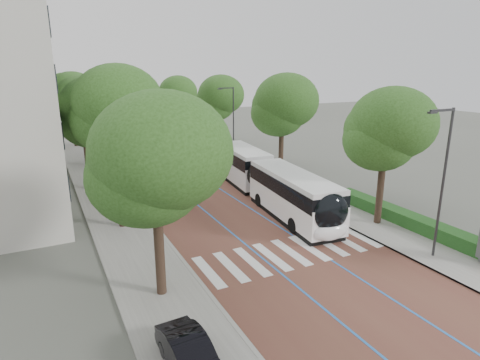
% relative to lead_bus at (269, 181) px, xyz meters
% --- Properties ---
extents(ground, '(160.00, 160.00, 0.00)m').
position_rel_lead_bus_xyz_m(ground, '(-3.65, -9.21, -1.63)').
color(ground, '#51544C').
rests_on(ground, ground).
extents(road, '(11.00, 140.00, 0.02)m').
position_rel_lead_bus_xyz_m(road, '(-3.65, 30.79, -1.62)').
color(road, brown).
rests_on(road, ground).
extents(sidewalk_left, '(4.00, 140.00, 0.12)m').
position_rel_lead_bus_xyz_m(sidewalk_left, '(-11.15, 30.79, -1.57)').
color(sidewalk_left, gray).
rests_on(sidewalk_left, ground).
extents(sidewalk_right, '(4.00, 140.00, 0.12)m').
position_rel_lead_bus_xyz_m(sidewalk_right, '(3.85, 30.79, -1.57)').
color(sidewalk_right, gray).
rests_on(sidewalk_right, ground).
extents(kerb_left, '(0.20, 140.00, 0.14)m').
position_rel_lead_bus_xyz_m(kerb_left, '(-9.25, 30.79, -1.57)').
color(kerb_left, gray).
rests_on(kerb_left, ground).
extents(kerb_right, '(0.20, 140.00, 0.14)m').
position_rel_lead_bus_xyz_m(kerb_right, '(1.95, 30.79, -1.57)').
color(kerb_right, gray).
rests_on(kerb_right, ground).
extents(zebra_crossing, '(10.55, 3.60, 0.01)m').
position_rel_lead_bus_xyz_m(zebra_crossing, '(-3.45, -8.21, -1.60)').
color(zebra_crossing, silver).
rests_on(zebra_crossing, ground).
extents(lane_line_left, '(0.12, 126.00, 0.01)m').
position_rel_lead_bus_xyz_m(lane_line_left, '(-5.25, 30.79, -1.60)').
color(lane_line_left, blue).
rests_on(lane_line_left, road).
extents(lane_line_right, '(0.12, 126.00, 0.01)m').
position_rel_lead_bus_xyz_m(lane_line_right, '(-2.05, 30.79, -1.60)').
color(lane_line_right, blue).
rests_on(lane_line_right, road).
extents(hedge, '(1.20, 14.00, 0.80)m').
position_rel_lead_bus_xyz_m(hedge, '(5.45, -9.21, -1.11)').
color(hedge, '#1D4518').
rests_on(hedge, sidewalk_right).
extents(streetlight_near, '(1.82, 0.20, 8.00)m').
position_rel_lead_bus_xyz_m(streetlight_near, '(2.97, -12.21, 3.19)').
color(streetlight_near, '#303032').
rests_on(streetlight_near, sidewalk_right).
extents(streetlight_far, '(1.82, 0.20, 8.00)m').
position_rel_lead_bus_xyz_m(streetlight_far, '(2.97, 12.79, 3.19)').
color(streetlight_far, '#303032').
rests_on(streetlight_far, sidewalk_right).
extents(lamp_post_left, '(0.14, 0.14, 8.00)m').
position_rel_lead_bus_xyz_m(lamp_post_left, '(-9.75, -1.21, 2.49)').
color(lamp_post_left, '#303032').
rests_on(lamp_post_left, sidewalk_left).
extents(trees_left, '(6.39, 60.65, 9.70)m').
position_rel_lead_bus_xyz_m(trees_left, '(-11.15, 15.83, 4.77)').
color(trees_left, black).
rests_on(trees_left, ground).
extents(trees_right, '(5.87, 47.60, 9.05)m').
position_rel_lead_bus_xyz_m(trees_right, '(4.05, 14.11, 4.59)').
color(trees_right, black).
rests_on(trees_right, ground).
extents(lead_bus, '(4.38, 18.55, 3.20)m').
position_rel_lead_bus_xyz_m(lead_bus, '(0.00, 0.00, 0.00)').
color(lead_bus, black).
rests_on(lead_bus, ground).
extents(bus_queued_0, '(3.25, 12.52, 3.20)m').
position_rel_lead_bus_xyz_m(bus_queued_0, '(-0.70, 16.35, -0.00)').
color(bus_queued_0, white).
rests_on(bus_queued_0, ground).
extents(bus_queued_1, '(3.28, 12.53, 3.20)m').
position_rel_lead_bus_xyz_m(bus_queued_1, '(-1.18, 29.04, -0.00)').
color(bus_queued_1, white).
rests_on(bus_queued_1, ground).
extents(bus_queued_2, '(3.03, 12.49, 3.20)m').
position_rel_lead_bus_xyz_m(bus_queued_2, '(-1.12, 42.01, -0.00)').
color(bus_queued_2, white).
rests_on(bus_queued_2, ground).
extents(parked_car, '(1.51, 3.80, 1.23)m').
position_rel_lead_bus_xyz_m(parked_car, '(-11.66, -14.48, -0.89)').
color(parked_car, black).
rests_on(parked_car, sidewalk_left).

